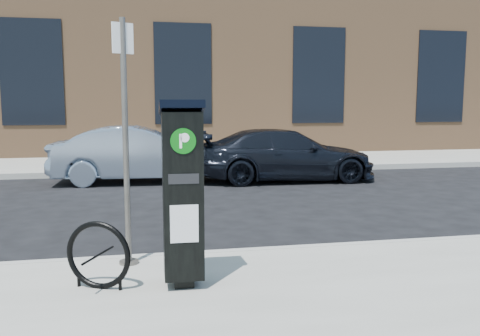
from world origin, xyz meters
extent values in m
plane|color=black|center=(0.00, 0.00, 0.00)|extent=(120.00, 120.00, 0.00)
cube|color=gray|center=(0.00, 14.00, 0.07)|extent=(60.00, 12.00, 0.15)
cube|color=#9E9B93|center=(0.00, -0.02, 0.07)|extent=(60.00, 0.12, 0.16)
cube|color=#9E9B93|center=(0.00, 8.02, 0.07)|extent=(60.00, 0.12, 0.16)
cube|color=#906541|center=(0.00, 17.00, 4.00)|extent=(28.00, 10.00, 8.00)
cube|color=black|center=(-5.00, 11.98, 3.00)|extent=(2.00, 0.06, 3.50)
cube|color=black|center=(0.00, 11.98, 3.00)|extent=(2.00, 0.06, 3.50)
cube|color=black|center=(5.00, 11.98, 3.00)|extent=(2.00, 0.06, 3.50)
cube|color=black|center=(10.00, 11.98, 3.00)|extent=(2.00, 0.06, 3.50)
cube|color=black|center=(-1.15, -1.14, 0.20)|extent=(0.20, 0.20, 0.10)
cube|color=black|center=(-1.15, -1.14, 1.07)|extent=(0.39, 0.35, 1.65)
cube|color=black|center=(-1.15, -1.14, 1.94)|extent=(0.43, 0.38, 0.15)
cylinder|color=#064E0D|center=(-1.16, -1.32, 1.63)|extent=(0.24, 0.02, 0.24)
cube|color=white|center=(-1.16, -1.32, 1.63)|extent=(0.09, 0.01, 0.14)
cube|color=silver|center=(-1.16, -1.32, 0.83)|extent=(0.27, 0.01, 0.37)
cube|color=black|center=(-1.16, -1.32, 1.27)|extent=(0.29, 0.01, 0.10)
cylinder|color=#5D5852|center=(-1.71, -0.30, 0.17)|extent=(0.22, 0.22, 0.03)
cylinder|color=#5D5852|center=(-1.71, -0.30, 1.53)|extent=(0.07, 0.07, 2.75)
cube|color=silver|center=(-1.71, -0.30, 2.68)|extent=(0.23, 0.12, 0.33)
torus|color=black|center=(-1.99, -1.05, 0.49)|extent=(0.65, 0.34, 0.69)
cylinder|color=black|center=(-2.19, -0.96, 0.22)|extent=(0.03, 0.03, 0.14)
cylinder|color=black|center=(-1.78, -1.14, 0.22)|extent=(0.03, 0.03, 0.14)
imported|color=#8393A7|center=(-1.56, 6.85, 0.71)|extent=(4.37, 1.70, 1.42)
imported|color=black|center=(2.12, 6.40, 0.66)|extent=(4.63, 2.01, 1.33)
camera|label=1|loc=(-1.56, -6.09, 1.98)|focal=38.00mm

